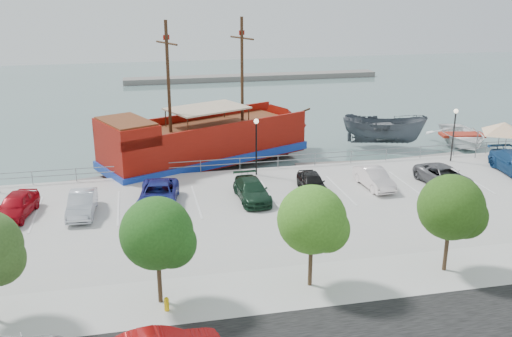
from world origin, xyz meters
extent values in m
plane|color=slate|center=(0.00, 0.00, -1.00)|extent=(160.00, 160.00, 0.00)
cube|color=#B9B9B9|center=(0.00, -10.00, 0.01)|extent=(100.00, 4.00, 0.05)
cylinder|color=gray|center=(0.00, 7.80, 0.95)|extent=(50.00, 0.06, 0.06)
cylinder|color=gray|center=(0.00, 7.80, 0.55)|extent=(50.00, 0.06, 0.06)
cube|color=slate|center=(10.00, 55.00, -0.60)|extent=(40.00, 3.00, 0.80)
cube|color=maroon|center=(-3.02, 12.18, 1.01)|extent=(17.60, 11.75, 2.75)
cube|color=#14349D|center=(-3.02, 12.18, 0.11)|extent=(18.02, 12.17, 0.63)
cone|color=maroon|center=(5.47, 15.99, 1.01)|extent=(5.17, 6.02, 5.07)
cube|color=maroon|center=(-9.28, 9.37, 3.12)|extent=(5.06, 6.12, 1.48)
cube|color=brown|center=(-9.28, 9.37, 3.92)|extent=(4.69, 5.65, 0.13)
cube|color=brown|center=(-2.53, 12.40, 2.44)|extent=(14.44, 9.88, 0.16)
cube|color=maroon|center=(-4.06, 14.50, 2.75)|extent=(15.52, 7.13, 0.74)
cube|color=maroon|center=(-1.98, 9.87, 2.75)|extent=(15.52, 7.13, 0.74)
cylinder|color=#382111|center=(0.36, 13.70, 6.72)|extent=(0.34, 0.34, 8.67)
cylinder|color=#382111|center=(-5.91, 10.88, 6.72)|extent=(0.34, 0.34, 8.67)
cylinder|color=#382111|center=(0.36, 13.70, 9.36)|extent=(1.43, 2.95, 0.15)
cylinder|color=#382111|center=(-5.91, 10.88, 9.36)|extent=(1.43, 2.95, 0.15)
cube|color=beige|center=(-2.82, 12.27, 3.97)|extent=(7.24, 6.18, 0.13)
cylinder|color=#382111|center=(6.15, 16.30, 2.28)|extent=(2.47, 1.23, 0.63)
imported|color=#4B525B|center=(13.78, 14.44, 0.47)|extent=(8.04, 6.08, 2.94)
imported|color=white|center=(21.23, 13.45, -0.23)|extent=(6.58, 8.28, 1.54)
cube|color=slate|center=(-12.79, 9.20, -0.81)|extent=(7.07, 3.63, 0.39)
cube|color=slate|center=(7.56, 9.20, -0.80)|extent=(7.19, 2.60, 0.40)
cube|color=gray|center=(15.73, 9.20, -0.79)|extent=(7.44, 2.93, 0.41)
cylinder|color=slate|center=(18.44, 6.88, 1.12)|extent=(0.09, 0.09, 2.25)
cylinder|color=slate|center=(20.98, 7.65, 1.12)|extent=(0.09, 0.09, 2.25)
cylinder|color=slate|center=(19.20, 4.34, 1.12)|extent=(0.09, 0.09, 2.25)
pyramid|color=white|center=(20.09, 5.99, 3.12)|extent=(5.35, 5.35, 0.92)
cylinder|color=yellow|center=(-7.78, -10.80, 0.27)|extent=(0.22, 0.22, 0.55)
sphere|color=yellow|center=(-7.78, -10.80, 0.57)|extent=(0.24, 0.24, 0.24)
cylinder|color=black|center=(0.00, 6.50, 2.00)|extent=(0.12, 0.12, 4.00)
sphere|color=#FFF2CC|center=(0.00, 6.50, 4.10)|extent=(0.36, 0.36, 0.36)
cylinder|color=black|center=(16.00, 6.50, 2.00)|extent=(0.12, 0.12, 4.00)
sphere|color=#FFF2CC|center=(16.00, 6.50, 4.10)|extent=(0.36, 0.36, 0.36)
cylinder|color=#473321|center=(-8.00, -10.00, 1.10)|extent=(0.20, 0.20, 2.20)
sphere|color=#1C4814|center=(-8.00, -10.00, 3.40)|extent=(3.20, 3.20, 3.20)
sphere|color=#1C4814|center=(-7.40, -10.30, 3.00)|extent=(2.20, 2.20, 2.20)
cylinder|color=#473321|center=(-1.00, -10.00, 1.10)|extent=(0.20, 0.20, 2.20)
sphere|color=#34691A|center=(-1.00, -10.00, 3.40)|extent=(3.20, 3.20, 3.20)
sphere|color=#34691A|center=(-0.40, -10.30, 3.00)|extent=(2.20, 2.20, 2.20)
cylinder|color=#473321|center=(6.00, -10.00, 1.10)|extent=(0.20, 0.20, 2.20)
sphere|color=#244712|center=(6.00, -10.00, 3.40)|extent=(3.20, 3.20, 3.20)
sphere|color=#244712|center=(6.60, -10.30, 3.00)|extent=(2.20, 2.20, 2.20)
imported|color=#9F0712|center=(-16.03, 1.83, 0.74)|extent=(2.55, 4.61, 1.48)
imported|color=silver|center=(-12.13, 1.33, 0.70)|extent=(1.71, 4.35, 1.41)
imported|color=navy|center=(-7.45, 1.85, 0.73)|extent=(3.12, 5.53, 1.46)
imported|color=#153221|center=(-1.38, 1.56, 0.67)|extent=(2.00, 4.68, 1.34)
imported|color=black|center=(2.98, 2.24, 0.66)|extent=(1.79, 3.97, 1.32)
imported|color=white|center=(7.46, 2.06, 0.68)|extent=(1.67, 4.22, 1.37)
imported|color=#5B5C60|center=(12.42, 1.34, 0.69)|extent=(2.80, 5.19, 1.39)
camera|label=1|loc=(-8.59, -32.87, 13.72)|focal=40.00mm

